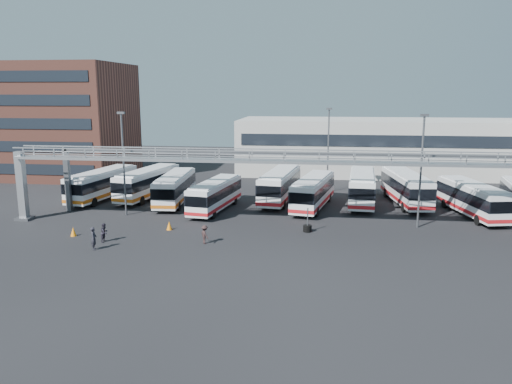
# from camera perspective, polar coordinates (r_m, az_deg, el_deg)

# --- Properties ---
(ground) EXTENTS (140.00, 140.00, 0.00)m
(ground) POSITION_cam_1_polar(r_m,az_deg,el_deg) (40.29, 2.66, -6.11)
(ground) COLOR black
(ground) RESTS_ON ground
(gantry) EXTENTS (51.40, 5.15, 7.10)m
(gantry) POSITION_cam_1_polar(r_m,az_deg,el_deg) (44.76, 3.36, 2.90)
(gantry) COLOR #919499
(gantry) RESTS_ON ground
(apartment_building) EXTENTS (18.00, 15.00, 16.00)m
(apartment_building) POSITION_cam_1_polar(r_m,az_deg,el_deg) (77.83, -21.27, 7.65)
(apartment_building) COLOR brown
(apartment_building) RESTS_ON ground
(warehouse) EXTENTS (42.00, 14.00, 8.00)m
(warehouse) POSITION_cam_1_polar(r_m,az_deg,el_deg) (77.23, 14.04, 5.08)
(warehouse) COLOR #9E9E99
(warehouse) RESTS_ON ground
(light_pole_left) EXTENTS (0.70, 0.35, 10.21)m
(light_pole_left) POSITION_cam_1_polar(r_m,az_deg,el_deg) (50.49, -14.92, 3.77)
(light_pole_left) COLOR #4C4F54
(light_pole_left) RESTS_ON ground
(light_pole_mid) EXTENTS (0.70, 0.35, 10.21)m
(light_pole_mid) POSITION_cam_1_polar(r_m,az_deg,el_deg) (46.59, 18.37, 2.95)
(light_pole_mid) COLOR #4C4F54
(light_pole_mid) RESTS_ON ground
(light_pole_back) EXTENTS (0.70, 0.35, 10.21)m
(light_pole_back) POSITION_cam_1_polar(r_m,az_deg,el_deg) (60.63, 8.25, 5.27)
(light_pole_back) COLOR #4C4F54
(light_pole_back) RESTS_ON ground
(bus_0) EXTENTS (4.30, 11.35, 3.37)m
(bus_0) POSITION_cam_1_polar(r_m,az_deg,el_deg) (59.22, -17.14, 0.95)
(bus_0) COLOR silver
(bus_0) RESTS_ON ground
(bus_1) EXTENTS (4.49, 11.39, 3.37)m
(bus_1) POSITION_cam_1_polar(r_m,az_deg,el_deg) (58.66, -12.25, 1.11)
(bus_1) COLOR silver
(bus_1) RESTS_ON ground
(bus_2) EXTENTS (3.15, 10.92, 3.28)m
(bus_2) POSITION_cam_1_polar(r_m,az_deg,el_deg) (55.31, -9.24, 0.54)
(bus_2) COLOR silver
(bus_2) RESTS_ON ground
(bus_3) EXTENTS (3.91, 10.46, 3.10)m
(bus_3) POSITION_cam_1_polar(r_m,az_deg,el_deg) (51.58, -4.70, -0.25)
(bus_3) COLOR silver
(bus_3) RESTS_ON ground
(bus_4) EXTENTS (4.07, 11.69, 3.48)m
(bus_4) POSITION_cam_1_polar(r_m,az_deg,el_deg) (55.68, 2.75, 0.87)
(bus_4) COLOR silver
(bus_4) RESTS_ON ground
(bus_5) EXTENTS (4.59, 11.25, 3.33)m
(bus_5) POSITION_cam_1_polar(r_m,az_deg,el_deg) (52.76, 6.55, 0.12)
(bus_5) COLOR silver
(bus_5) RESTS_ON ground
(bus_6) EXTENTS (3.53, 11.56, 3.46)m
(bus_6) POSITION_cam_1_polar(r_m,az_deg,el_deg) (55.57, 12.01, 0.60)
(bus_6) COLOR silver
(bus_6) RESTS_ON ground
(bus_7) EXTENTS (4.07, 11.70, 3.48)m
(bus_7) POSITION_cam_1_polar(r_m,az_deg,el_deg) (56.59, 16.75, 0.57)
(bus_7) COLOR silver
(bus_7) RESTS_ON ground
(bus_8) EXTENTS (4.63, 11.10, 3.28)m
(bus_8) POSITION_cam_1_polar(r_m,az_deg,el_deg) (53.52, 23.47, -0.63)
(bus_8) COLOR silver
(bus_8) RESTS_ON ground
(pedestrian_a) EXTENTS (0.59, 0.75, 1.81)m
(pedestrian_a) POSITION_cam_1_polar(r_m,az_deg,el_deg) (40.95, -18.06, -5.06)
(pedestrian_a) COLOR #222129
(pedestrian_a) RESTS_ON ground
(pedestrian_b) EXTENTS (0.68, 0.83, 1.56)m
(pedestrian_b) POSITION_cam_1_polar(r_m,az_deg,el_deg) (42.82, -16.92, -4.46)
(pedestrian_b) COLOR black
(pedestrian_b) RESTS_ON ground
(pedestrian_c) EXTENTS (1.07, 1.12, 1.53)m
(pedestrian_c) POSITION_cam_1_polar(r_m,az_deg,el_deg) (40.71, -5.88, -4.85)
(pedestrian_c) COLOR #2E1F1F
(pedestrian_c) RESTS_ON ground
(cone_left) EXTENTS (0.64, 0.64, 0.79)m
(cone_left) POSITION_cam_1_polar(r_m,az_deg,el_deg) (45.42, -20.15, -4.27)
(cone_left) COLOR orange
(cone_left) RESTS_ON ground
(cone_right) EXTENTS (0.58, 0.58, 0.79)m
(cone_right) POSITION_cam_1_polar(r_m,az_deg,el_deg) (45.20, -9.89, -3.79)
(cone_right) COLOR orange
(cone_right) RESTS_ON ground
(tire_stack) EXTENTS (0.75, 0.75, 2.15)m
(tire_stack) POSITION_cam_1_polar(r_m,az_deg,el_deg) (44.15, 5.89, -4.09)
(tire_stack) COLOR black
(tire_stack) RESTS_ON ground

